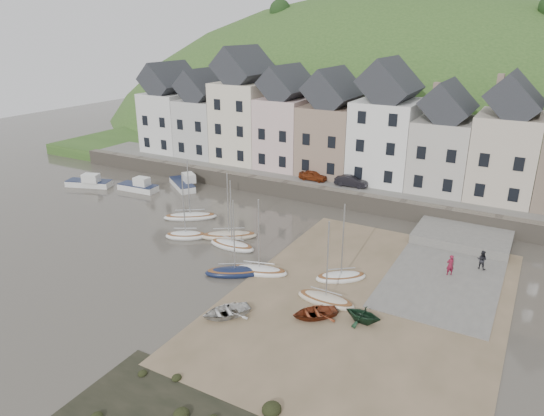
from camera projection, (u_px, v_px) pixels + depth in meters
The scene contains 26 objects.
ground at pixel (235, 266), 39.26m from camera, with size 160.00×160.00×0.00m, color #423C33.
quay_land at pixel (368, 165), 65.18m from camera, with size 90.00×30.00×1.50m, color #325321.
quay_street at pixel (335, 181), 55.49m from camera, with size 70.00×7.00×0.10m, color slate.
seawall at pixel (322, 195), 52.85m from camera, with size 70.00×1.20×1.80m, color slate.
beach at pixel (367, 301), 34.21m from camera, with size 18.00×26.00×0.06m, color brown.
slipway at pixel (449, 267), 38.90m from camera, with size 8.00×18.00×0.12m, color slate.
hillside at pixel (384, 221), 96.88m from camera, with size 134.40×84.00×84.00m.
townhouse_terrace at pixel (363, 127), 55.54m from camera, with size 61.05×8.00×13.93m.
sailboat_0 at pixel (190, 216), 48.79m from camera, with size 5.19×4.26×6.32m.
sailboat_1 at pixel (186, 235), 44.35m from camera, with size 3.94×3.12×6.32m.
sailboat_2 at pixel (229, 235), 44.34m from camera, with size 5.09×4.04×6.32m.
sailboat_3 at pixel (232, 245), 42.34m from camera, with size 4.34×1.58×6.32m.
sailboat_4 at pixel (259, 270), 37.94m from camera, with size 4.71×2.71×6.32m.
sailboat_5 at pixel (235, 272), 37.76m from camera, with size 4.71×3.75×6.32m.
sailboat_6 at pixel (341, 277), 36.98m from camera, with size 4.00×3.59×6.32m.
sailboat_7 at pixel (326, 300), 33.88m from camera, with size 4.28×1.58×6.32m.
motorboat_0 at pixel (139, 186), 57.01m from camera, with size 4.92×2.05×1.70m.
motorboat_1 at pixel (89, 182), 58.48m from camera, with size 5.64×3.37×1.70m.
motorboat_2 at pixel (184, 183), 58.16m from camera, with size 5.45×4.55×1.70m.
rowboat_white at pixel (226, 311), 32.25m from camera, with size 2.32×3.24×0.67m, color silver.
rowboat_green at pixel (363, 314), 31.44m from camera, with size 2.03×2.36×1.24m, color #15311E.
rowboat_red at pixel (314, 313), 32.14m from camera, with size 2.18×3.05×0.63m, color brown.
person_red at pixel (450, 265), 37.32m from camera, with size 0.60×0.39×1.65m, color maroon.
person_dark at pixel (482, 260), 38.28m from camera, with size 0.75×0.58×1.54m, color black.
car_left at pixel (313, 176), 55.50m from camera, with size 1.31×3.25×1.11m, color maroon.
car_right at pixel (351, 181), 53.37m from camera, with size 1.26×3.60×1.19m, color black.
Camera 1 is at (19.79, -29.27, 17.97)m, focal length 32.41 mm.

